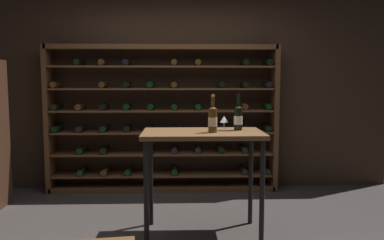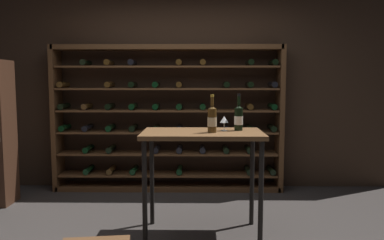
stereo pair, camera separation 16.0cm
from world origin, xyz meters
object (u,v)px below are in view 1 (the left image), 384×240
object	(u,v)px
wine_bottle_black_capsule	(213,119)
wine_glass_stemmed_left	(224,120)
tasting_table	(203,145)
wine_bottle_gold_foil	(238,117)
wine_rack	(163,119)

from	to	relation	value
wine_bottle_black_capsule	wine_glass_stemmed_left	xyz separation A→B (m)	(0.12, 0.11, -0.02)
tasting_table	wine_bottle_gold_foil	size ratio (longest dim) A/B	3.20
wine_rack	wine_glass_stemmed_left	bearing A→B (deg)	-66.63
tasting_table	wine_bottle_gold_foil	distance (m)	0.42
wine_rack	wine_glass_stemmed_left	xyz separation A→B (m)	(0.62, -1.44, 0.13)
wine_bottle_black_capsule	tasting_table	bearing A→B (deg)	145.13
wine_bottle_gold_foil	tasting_table	bearing A→B (deg)	-165.68
wine_rack	wine_bottle_black_capsule	bearing A→B (deg)	-71.94
wine_bottle_black_capsule	wine_glass_stemmed_left	size ratio (longest dim) A/B	2.50
wine_rack	tasting_table	distance (m)	1.56
wine_rack	wine_bottle_black_capsule	size ratio (longest dim) A/B	8.74
tasting_table	wine_glass_stemmed_left	size ratio (longest dim) A/B	8.04
tasting_table	wine_glass_stemmed_left	distance (m)	0.30
wine_bottle_gold_foil	wine_bottle_black_capsule	bearing A→B (deg)	-149.93
wine_bottle_black_capsule	wine_glass_stemmed_left	bearing A→B (deg)	44.85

